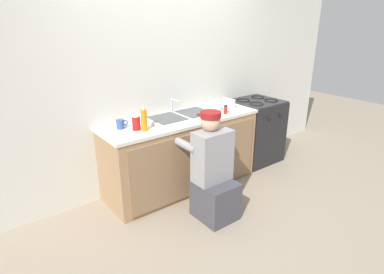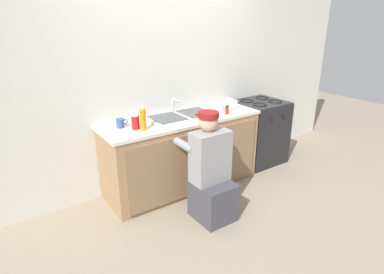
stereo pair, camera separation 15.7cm
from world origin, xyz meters
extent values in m
plane|color=gray|center=(0.00, 0.00, 0.00)|extent=(12.00, 12.00, 0.00)
cube|color=silver|center=(0.00, 0.65, 1.25)|extent=(6.00, 0.10, 2.50)
cube|color=#997551|center=(0.00, 0.30, 0.41)|extent=(1.85, 0.60, 0.83)
cube|color=#866747|center=(-0.44, -0.01, 0.41)|extent=(0.81, 0.02, 0.73)
cube|color=#866747|center=(0.44, -0.01, 0.41)|extent=(0.81, 0.02, 0.73)
cube|color=beige|center=(0.00, 0.30, 0.85)|extent=(1.89, 0.62, 0.04)
cube|color=silver|center=(0.00, 0.30, 0.88)|extent=(0.80, 0.44, 0.03)
cube|color=#4C4F51|center=(-0.19, 0.30, 0.90)|extent=(0.33, 0.35, 0.01)
cube|color=#4C4F51|center=(0.19, 0.30, 0.90)|extent=(0.33, 0.35, 0.01)
cylinder|color=#B7BABF|center=(0.00, 0.49, 0.95)|extent=(0.02, 0.02, 0.18)
cylinder|color=#B7BABF|center=(0.00, 0.41, 1.04)|extent=(0.02, 0.16, 0.02)
cube|color=black|center=(1.27, 0.30, 0.42)|extent=(0.65, 0.60, 0.85)
cube|color=#262628|center=(1.27, 0.30, 0.86)|extent=(0.63, 0.59, 0.02)
torus|color=black|center=(1.13, 0.18, 0.88)|extent=(0.19, 0.19, 0.02)
torus|color=black|center=(1.42, 0.18, 0.88)|extent=(0.19, 0.19, 0.02)
torus|color=black|center=(1.13, 0.42, 0.88)|extent=(0.19, 0.19, 0.02)
torus|color=black|center=(1.42, 0.42, 0.88)|extent=(0.19, 0.19, 0.02)
cylinder|color=black|center=(1.16, -0.01, 0.72)|extent=(0.04, 0.02, 0.04)
cylinder|color=black|center=(1.39, -0.01, 0.72)|extent=(0.04, 0.02, 0.04)
cube|color=#3F3F47|center=(-0.12, -0.44, 0.20)|extent=(0.36, 0.40, 0.40)
cube|color=gray|center=(-0.12, -0.38, 0.66)|extent=(0.38, 0.22, 0.52)
sphere|color=tan|center=(-0.12, -0.34, 1.01)|extent=(0.19, 0.19, 0.19)
cylinder|color=maroon|center=(-0.12, -0.34, 1.08)|extent=(0.20, 0.20, 0.06)
cube|color=maroon|center=(-0.12, -0.26, 1.06)|extent=(0.13, 0.09, 0.02)
cylinder|color=gray|center=(-0.29, -0.18, 0.75)|extent=(0.08, 0.30, 0.08)
cylinder|color=gray|center=(0.05, -0.18, 0.75)|extent=(0.08, 0.30, 0.08)
cylinder|color=red|center=(0.51, 0.12, 0.91)|extent=(0.04, 0.04, 0.08)
cylinder|color=black|center=(0.51, 0.12, 0.96)|extent=(0.04, 0.04, 0.02)
cylinder|color=#335699|center=(-0.71, 0.38, 0.91)|extent=(0.08, 0.08, 0.09)
torus|color=#335699|center=(-0.65, 0.38, 0.92)|extent=(0.06, 0.01, 0.06)
cylinder|color=red|center=(-0.60, 0.25, 0.93)|extent=(0.08, 0.08, 0.14)
cylinder|color=white|center=(-0.60, 0.25, 1.01)|extent=(0.08, 0.08, 0.01)
cube|color=#B2B7BC|center=(0.65, 0.33, 0.87)|extent=(0.28, 0.22, 0.02)
cube|color=#B2B7BC|center=(0.54, 0.33, 0.92)|extent=(0.01, 0.21, 0.10)
cube|color=#B2B7BC|center=(0.77, 0.33, 0.92)|extent=(0.01, 0.21, 0.10)
cylinder|color=orange|center=(-0.55, 0.17, 0.97)|extent=(0.06, 0.06, 0.22)
cylinder|color=white|center=(-0.55, 0.17, 1.10)|extent=(0.03, 0.03, 0.03)
camera|label=1|loc=(-2.02, -2.54, 1.94)|focal=30.00mm
camera|label=2|loc=(-1.90, -2.63, 1.94)|focal=30.00mm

